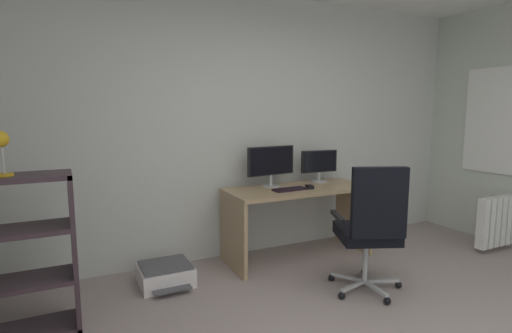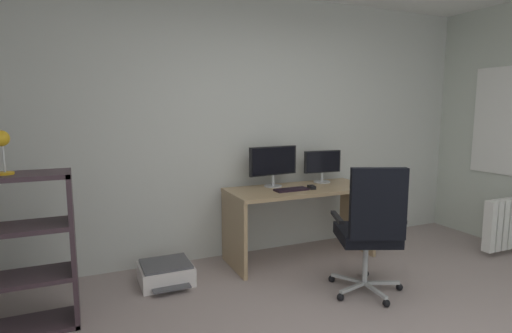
# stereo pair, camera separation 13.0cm
# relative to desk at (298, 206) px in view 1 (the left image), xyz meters

# --- Properties ---
(wall_back) EXTENTS (5.45, 0.10, 2.68)m
(wall_back) POSITION_rel_desk_xyz_m (-0.40, 0.43, 0.79)
(wall_back) COLOR silver
(wall_back) RESTS_ON ground
(desk) EXTENTS (1.49, 0.63, 0.74)m
(desk) POSITION_rel_desk_xyz_m (0.00, 0.00, 0.00)
(desk) COLOR tan
(desk) RESTS_ON ground
(monitor_main) EXTENTS (0.54, 0.18, 0.41)m
(monitor_main) POSITION_rel_desk_xyz_m (-0.23, 0.17, 0.44)
(monitor_main) COLOR #B2B5B7
(monitor_main) RESTS_ON desk
(monitor_secondary) EXTENTS (0.42, 0.18, 0.35)m
(monitor_secondary) POSITION_rel_desk_xyz_m (0.36, 0.17, 0.40)
(monitor_secondary) COLOR #B2B5B7
(monitor_secondary) RESTS_ON desk
(keyboard) EXTENTS (0.34, 0.14, 0.02)m
(keyboard) POSITION_rel_desk_xyz_m (-0.15, -0.09, 0.20)
(keyboard) COLOR black
(keyboard) RESTS_ON desk
(computer_mouse) EXTENTS (0.08, 0.11, 0.03)m
(computer_mouse) POSITION_rel_desk_xyz_m (0.07, -0.10, 0.21)
(computer_mouse) COLOR black
(computer_mouse) RESTS_ON desk
(office_chair) EXTENTS (0.64, 0.67, 1.10)m
(office_chair) POSITION_rel_desk_xyz_m (0.08, -0.99, 0.05)
(office_chair) COLOR #B7BABC
(office_chair) RESTS_ON ground
(desk_lamp) EXTENTS (0.11, 0.11, 0.29)m
(desk_lamp) POSITION_rel_desk_xyz_m (-2.49, -0.42, 0.76)
(desk_lamp) COLOR gold
(desk_lamp) RESTS_ON bookshelf
(printer) EXTENTS (0.45, 0.49, 0.19)m
(printer) POSITION_rel_desk_xyz_m (-1.39, -0.06, -0.45)
(printer) COLOR white
(printer) RESTS_ON ground
(radiator) EXTENTS (0.92, 0.10, 0.54)m
(radiator) POSITION_rel_desk_xyz_m (2.22, -0.78, -0.22)
(radiator) COLOR white
(radiator) RESTS_ON ground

